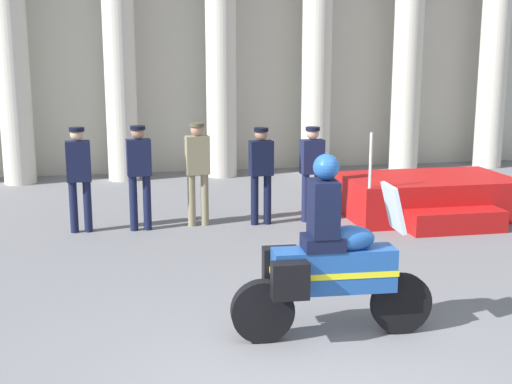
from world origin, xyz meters
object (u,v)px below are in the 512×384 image
at_px(officer_in_row_1, 139,169).
at_px(officer_in_row_2, 198,166).
at_px(motorcycle_with_rider, 327,263).
at_px(officer_in_row_4, 312,166).
at_px(officer_in_row_3, 261,168).
at_px(reviewing_stand, 429,198).
at_px(officer_in_row_0, 79,171).

distance_m(officer_in_row_1, officer_in_row_2, 0.96).
bearing_deg(officer_in_row_1, motorcycle_with_rider, 105.61).
bearing_deg(officer_in_row_4, officer_in_row_1, -3.86).
distance_m(officer_in_row_3, officer_in_row_4, 0.89).
distance_m(reviewing_stand, officer_in_row_2, 4.10).
distance_m(reviewing_stand, officer_in_row_1, 5.04).
relative_size(officer_in_row_0, officer_in_row_3, 1.04).
distance_m(officer_in_row_4, motorcycle_with_rider, 4.87).
relative_size(officer_in_row_2, officer_in_row_4, 1.06).
xyz_separation_m(reviewing_stand, officer_in_row_1, (-4.99, 0.08, 0.67)).
bearing_deg(officer_in_row_4, motorcycle_with_rider, 71.54).
bearing_deg(officer_in_row_1, officer_in_row_4, 176.14).
xyz_separation_m(officer_in_row_4, motorcycle_with_rider, (-1.18, -4.72, -0.16)).
xyz_separation_m(officer_in_row_2, motorcycle_with_rider, (0.75, -4.81, -0.22)).
relative_size(officer_in_row_3, motorcycle_with_rider, 0.78).
distance_m(reviewing_stand, officer_in_row_4, 2.19).
xyz_separation_m(officer_in_row_1, motorcycle_with_rider, (1.71, -4.69, -0.22)).
xyz_separation_m(reviewing_stand, officer_in_row_3, (-2.99, 0.07, 0.62)).
xyz_separation_m(officer_in_row_0, officer_in_row_2, (1.90, 0.06, 0.02)).
distance_m(officer_in_row_1, officer_in_row_4, 2.89).
bearing_deg(officer_in_row_3, officer_in_row_4, 177.98).
relative_size(officer_in_row_0, officer_in_row_2, 0.98).
height_order(officer_in_row_1, officer_in_row_3, officer_in_row_1).
height_order(officer_in_row_2, officer_in_row_3, officer_in_row_2).
distance_m(officer_in_row_1, officer_in_row_3, 2.00).
bearing_deg(officer_in_row_1, officer_in_row_2, -177.27).
bearing_deg(officer_in_row_2, officer_in_row_1, 2.73).
relative_size(reviewing_stand, officer_in_row_4, 1.78).
bearing_deg(officer_in_row_2, officer_in_row_3, 168.54).
height_order(officer_in_row_0, officer_in_row_1, officer_in_row_1).
height_order(officer_in_row_2, motorcycle_with_rider, motorcycle_with_rider).
bearing_deg(reviewing_stand, officer_in_row_0, 178.58).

